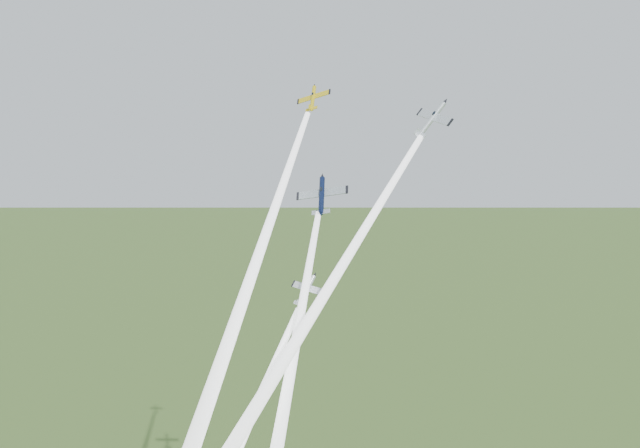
{
  "coord_description": "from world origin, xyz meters",
  "views": [
    {
      "loc": [
        77.66,
        -105.08,
        108.35
      ],
      "look_at": [
        0.0,
        -6.0,
        92.0
      ],
      "focal_mm": 45.0,
      "sensor_mm": 36.0,
      "label": 1
    }
  ],
  "objects_px": {
    "plane_yellow": "(313,98)",
    "plane_silver_right": "(432,119)",
    "plane_navy": "(322,195)",
    "plane_silver_low": "(307,290)"
  },
  "relations": [
    {
      "from": "plane_silver_right",
      "to": "plane_silver_low",
      "type": "height_order",
      "value": "plane_silver_right"
    },
    {
      "from": "plane_yellow",
      "to": "plane_silver_right",
      "type": "relative_size",
      "value": 0.82
    },
    {
      "from": "plane_navy",
      "to": "plane_silver_right",
      "type": "bearing_deg",
      "value": -10.2
    },
    {
      "from": "plane_silver_right",
      "to": "plane_silver_low",
      "type": "distance_m",
      "value": 32.28
    },
    {
      "from": "plane_yellow",
      "to": "plane_silver_low",
      "type": "distance_m",
      "value": 34.37
    },
    {
      "from": "plane_yellow",
      "to": "plane_navy",
      "type": "distance_m",
      "value": 18.18
    },
    {
      "from": "plane_yellow",
      "to": "plane_navy",
      "type": "relative_size",
      "value": 0.75
    },
    {
      "from": "plane_yellow",
      "to": "plane_silver_right",
      "type": "height_order",
      "value": "plane_yellow"
    },
    {
      "from": "plane_navy",
      "to": "plane_silver_right",
      "type": "height_order",
      "value": "plane_silver_right"
    },
    {
      "from": "plane_yellow",
      "to": "plane_silver_right",
      "type": "xyz_separation_m",
      "value": [
        24.36,
        -1.84,
        -3.57
      ]
    }
  ]
}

